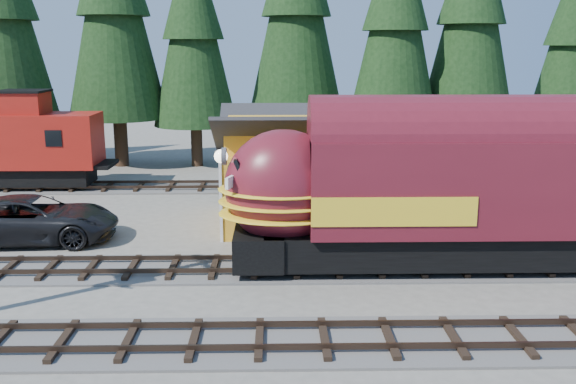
{
  "coord_description": "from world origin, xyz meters",
  "views": [
    {
      "loc": [
        -3.74,
        -18.35,
        8.01
      ],
      "look_at": [
        -3.29,
        4.0,
        2.93
      ],
      "focal_mm": 40.0,
      "sensor_mm": 36.0,
      "label": 1
    }
  ],
  "objects_px": {
    "depot": "(357,160)",
    "pickup_truck_a": "(33,219)",
    "caboose": "(11,145)",
    "locomotive": "(458,195)"
  },
  "relations": [
    {
      "from": "depot",
      "to": "pickup_truck_a",
      "type": "distance_m",
      "value": 14.32
    },
    {
      "from": "caboose",
      "to": "pickup_truck_a",
      "type": "distance_m",
      "value": 11.48
    },
    {
      "from": "caboose",
      "to": "locomotive",
      "type": "bearing_deg",
      "value": -32.94
    },
    {
      "from": "caboose",
      "to": "depot",
      "type": "bearing_deg",
      "value": -21.79
    },
    {
      "from": "depot",
      "to": "locomotive",
      "type": "distance_m",
      "value": 7.1
    },
    {
      "from": "locomotive",
      "to": "depot",
      "type": "bearing_deg",
      "value": 113.63
    },
    {
      "from": "depot",
      "to": "pickup_truck_a",
      "type": "height_order",
      "value": "depot"
    },
    {
      "from": "locomotive",
      "to": "caboose",
      "type": "height_order",
      "value": "caboose"
    },
    {
      "from": "caboose",
      "to": "pickup_truck_a",
      "type": "bearing_deg",
      "value": -64.67
    },
    {
      "from": "pickup_truck_a",
      "to": "locomotive",
      "type": "bearing_deg",
      "value": -106.06
    }
  ]
}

